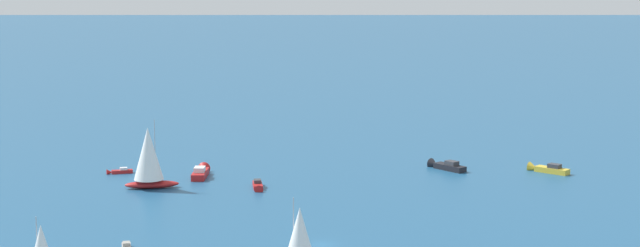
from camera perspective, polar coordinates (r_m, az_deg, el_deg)
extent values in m
plane|color=#1E517A|center=(150.96, 0.14, -7.32)|extent=(2000.00, 2000.00, 0.00)
cube|color=#B21E1E|center=(201.03, -7.25, -3.06)|extent=(8.80, 6.33, 1.36)
cone|color=#B21E1E|center=(206.07, -7.05, -2.76)|extent=(3.18, 3.42, 2.72)
cube|color=silver|center=(200.17, -7.28, -2.76)|extent=(3.64, 3.30, 1.02)
cylinder|color=#B2B2B7|center=(134.93, -1.60, -6.56)|extent=(0.14, 0.14, 10.01)
cone|color=white|center=(134.44, -1.23, -6.83)|extent=(5.30, 5.30, 8.51)
cylinder|color=#B2B2B7|center=(138.36, -16.70, -7.04)|extent=(0.14, 0.14, 8.15)
cube|color=gray|center=(151.06, -11.61, -7.12)|extent=(1.86, 1.82, 0.52)
cube|color=gold|center=(209.93, 13.82, -2.76)|extent=(3.97, 7.72, 1.18)
cone|color=gold|center=(211.98, 12.74, -2.61)|extent=(2.73, 2.38, 2.36)
cube|color=#38383D|center=(209.48, 13.97, -2.50)|extent=(2.43, 2.94, 0.89)
cube|color=#B21E1E|center=(190.50, -3.79, -3.75)|extent=(5.60, 4.69, 0.90)
cone|color=#B21E1E|center=(187.16, -3.72, -3.98)|extent=(2.20, 2.29, 1.79)
cube|color=#38383D|center=(190.74, -3.80, -3.49)|extent=(2.43, 2.30, 0.67)
ellipsoid|color=#B21E1E|center=(192.57, -10.11, -3.64)|extent=(8.92, 10.40, 1.51)
cylinder|color=#B2B2B7|center=(191.17, -9.93, -1.60)|extent=(0.14, 0.14, 12.39)
cone|color=white|center=(191.31, -10.33, -1.79)|extent=(8.30, 8.30, 10.53)
cube|color=black|center=(208.70, 7.84, -2.64)|extent=(5.16, 8.03, 1.23)
cone|color=black|center=(211.82, 6.90, -2.45)|extent=(3.01, 2.74, 2.45)
cube|color=#38383D|center=(208.11, 7.96, -2.38)|extent=(2.83, 3.23, 0.92)
cube|color=#B21E1E|center=(208.14, -11.86, -2.86)|extent=(4.13, 4.16, 0.71)
cone|color=#B21E1E|center=(207.95, -12.61, -2.89)|extent=(1.81, 1.81, 1.42)
cube|color=silver|center=(208.04, -11.77, -2.68)|extent=(1.90, 1.90, 0.53)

